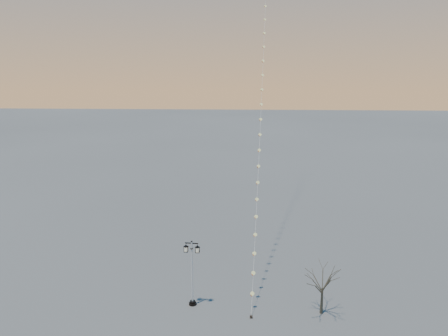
{
  "coord_description": "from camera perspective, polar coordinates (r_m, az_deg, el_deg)",
  "views": [
    {
      "loc": [
        1.88,
        -25.56,
        16.51
      ],
      "look_at": [
        0.17,
        6.68,
        9.07
      ],
      "focal_mm": 35.17,
      "sensor_mm": 36.0,
      "label": 1
    }
  ],
  "objects": [
    {
      "name": "street_lamp",
      "position": [
        31.52,
        -4.17,
        -13.06
      ],
      "size": [
        1.23,
        0.54,
        4.86
      ],
      "rotation": [
        0.0,
        0.0,
        -0.09
      ],
      "color": "black",
      "rests_on": "ground"
    },
    {
      "name": "ground",
      "position": [
        30.49,
        -1.05,
        -19.81
      ],
      "size": [
        300.0,
        300.0,
        0.0
      ],
      "primitive_type": "plane",
      "color": "#575858",
      "rests_on": "ground"
    },
    {
      "name": "kite_train",
      "position": [
        44.77,
        5.15,
        16.62
      ],
      "size": [
        2.73,
        36.71,
        39.01
      ],
      "rotation": [
        0.0,
        0.0,
        0.06
      ],
      "color": "black",
      "rests_on": "ground"
    },
    {
      "name": "bare_tree",
      "position": [
        31.3,
        12.73,
        -14.12
      ],
      "size": [
        2.1,
        2.1,
        3.49
      ],
      "rotation": [
        0.0,
        0.0,
        0.32
      ],
      "color": "#3B3629",
      "rests_on": "ground"
    }
  ]
}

